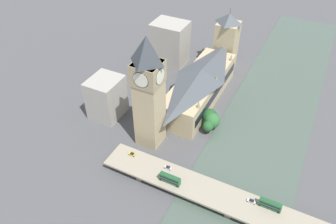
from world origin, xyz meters
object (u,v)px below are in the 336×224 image
at_px(road_bridge, 233,202).
at_px(double_decker_bus_lead, 170,179).
at_px(victoria_tower, 227,41).
at_px(double_decker_bus_mid, 270,205).
at_px(car_southbound_lead, 168,168).
at_px(parliament_hall, 200,85).
at_px(clock_tower, 149,90).
at_px(car_southbound_mid, 132,154).
at_px(car_northbound_tail, 251,201).

xyz_separation_m(road_bridge, double_decker_bus_lead, (32.79, 3.80, 3.74)).
bearing_deg(road_bridge, victoria_tower, -68.96).
bearing_deg(double_decker_bus_mid, car_southbound_lead, 0.04).
relative_size(parliament_hall, double_decker_bus_lead, 6.97).
height_order(parliament_hall, victoria_tower, victoria_tower).
bearing_deg(car_southbound_lead, clock_tower, -41.95).
bearing_deg(parliament_hall, car_southbound_mid, 80.60).
relative_size(road_bridge, double_decker_bus_lead, 12.38).
xyz_separation_m(clock_tower, car_southbound_lead, (-21.47, 19.30, -31.83)).
relative_size(double_decker_bus_lead, car_southbound_lead, 2.82).
bearing_deg(clock_tower, parliament_hall, -101.84).
distance_m(double_decker_bus_mid, car_northbound_tail, 8.81).
xyz_separation_m(road_bridge, car_southbound_mid, (60.32, -3.74, 1.65)).
xyz_separation_m(clock_tower, car_southbound_mid, (1.00, 19.63, -31.83)).
height_order(double_decker_bus_mid, car_southbound_mid, double_decker_bus_mid).
bearing_deg(double_decker_bus_mid, double_decker_bus_lead, 9.07).
xyz_separation_m(clock_tower, double_decker_bus_lead, (-26.53, 27.18, -29.74)).
bearing_deg(car_southbound_mid, double_decker_bus_mid, -179.72).
bearing_deg(car_southbound_mid, car_southbound_lead, -179.15).
bearing_deg(car_southbound_lead, double_decker_bus_lead, 122.70).
relative_size(victoria_tower, double_decker_bus_lead, 4.13).
bearing_deg(car_southbound_lead, double_decker_bus_mid, -179.96).
xyz_separation_m(car_northbound_tail, car_southbound_lead, (46.05, -0.60, -0.00)).
distance_m(victoria_tower, car_southbound_mid, 124.41).
relative_size(clock_tower, car_southbound_mid, 17.90).
bearing_deg(car_northbound_tail, car_southbound_mid, -0.22).
bearing_deg(road_bridge, car_northbound_tail, -157.02).
bearing_deg(parliament_hall, double_decker_bus_lead, 101.44).
xyz_separation_m(clock_tower, double_decker_bus_mid, (-76.11, 19.26, -29.95)).
xyz_separation_m(parliament_hall, double_decker_bus_lead, (-15.83, 78.22, -4.45)).
bearing_deg(car_southbound_mid, victoria_tower, -95.42).
distance_m(clock_tower, double_decker_bus_mid, 84.03).
bearing_deg(clock_tower, car_southbound_mid, 87.07).
bearing_deg(double_decker_bus_mid, clock_tower, -14.20).
bearing_deg(parliament_hall, road_bridge, 123.16).
distance_m(victoria_tower, double_decker_bus_mid, 139.57).
height_order(parliament_hall, double_decker_bus_mid, parliament_hall).
xyz_separation_m(clock_tower, victoria_tower, (-10.64, -103.19, -15.79)).
height_order(parliament_hall, car_southbound_lead, parliament_hall).
bearing_deg(clock_tower, car_southbound_lead, 138.05).
bearing_deg(car_southbound_mid, car_northbound_tail, 179.78).
distance_m(road_bridge, car_northbound_tail, 9.06).
xyz_separation_m(victoria_tower, road_bridge, (-48.68, 126.56, -17.69)).
xyz_separation_m(road_bridge, double_decker_bus_mid, (-16.79, -4.12, 3.53)).
distance_m(double_decker_bus_lead, car_southbound_lead, 9.59).
height_order(parliament_hall, car_southbound_mid, parliament_hall).
relative_size(double_decker_bus_lead, double_decker_bus_mid, 1.06).
relative_size(double_decker_bus_mid, car_southbound_mid, 2.80).
bearing_deg(car_southbound_mid, clock_tower, -92.93).
height_order(road_bridge, double_decker_bus_lead, double_decker_bus_lead).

